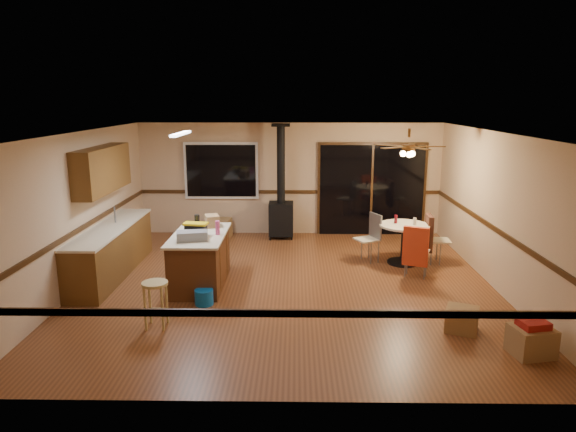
{
  "coord_description": "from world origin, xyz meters",
  "views": [
    {
      "loc": [
        0.13,
        -8.36,
        3.14
      ],
      "look_at": [
        0.0,
        0.3,
        1.15
      ],
      "focal_mm": 32.0,
      "sensor_mm": 36.0,
      "label": 1
    }
  ],
  "objects_px": {
    "kitchen_island": "(200,259)",
    "bar_stool": "(156,305)",
    "chair_right": "(430,233)",
    "box_under_window": "(219,228)",
    "toolbox_grey": "(192,236)",
    "box_corner_a": "(531,341)",
    "chair_left": "(372,232)",
    "blue_bucket": "(204,297)",
    "dining_table": "(404,237)",
    "chair_near": "(416,246)",
    "wood_stove": "(281,207)",
    "toolbox_black": "(196,230)",
    "box_corner_b": "(462,319)"
  },
  "relations": [
    {
      "from": "kitchen_island",
      "to": "wood_stove",
      "type": "relative_size",
      "value": 0.67
    },
    {
      "from": "chair_near",
      "to": "box_corner_b",
      "type": "height_order",
      "value": "chair_near"
    },
    {
      "from": "chair_near",
      "to": "box_corner_a",
      "type": "bearing_deg",
      "value": -73.39
    },
    {
      "from": "kitchen_island",
      "to": "chair_left",
      "type": "xyz_separation_m",
      "value": [
        3.12,
        1.37,
        0.14
      ]
    },
    {
      "from": "toolbox_grey",
      "to": "box_corner_a",
      "type": "relative_size",
      "value": 1.0
    },
    {
      "from": "wood_stove",
      "to": "dining_table",
      "type": "height_order",
      "value": "wood_stove"
    },
    {
      "from": "bar_stool",
      "to": "chair_right",
      "type": "xyz_separation_m",
      "value": [
        4.56,
        2.98,
        0.27
      ]
    },
    {
      "from": "dining_table",
      "to": "chair_near",
      "type": "bearing_deg",
      "value": -88.02
    },
    {
      "from": "dining_table",
      "to": "chair_left",
      "type": "relative_size",
      "value": 1.79
    },
    {
      "from": "bar_stool",
      "to": "chair_near",
      "type": "distance_m",
      "value": 4.56
    },
    {
      "from": "toolbox_grey",
      "to": "box_corner_b",
      "type": "bearing_deg",
      "value": -19.11
    },
    {
      "from": "blue_bucket",
      "to": "box_corner_a",
      "type": "relative_size",
      "value": 0.6
    },
    {
      "from": "chair_near",
      "to": "blue_bucket",
      "type": "bearing_deg",
      "value": -160.7
    },
    {
      "from": "wood_stove",
      "to": "toolbox_black",
      "type": "relative_size",
      "value": 7.32
    },
    {
      "from": "bar_stool",
      "to": "chair_near",
      "type": "bearing_deg",
      "value": 26.69
    },
    {
      "from": "bar_stool",
      "to": "box_corner_a",
      "type": "bearing_deg",
      "value": -8.55
    },
    {
      "from": "dining_table",
      "to": "chair_right",
      "type": "distance_m",
      "value": 0.53
    },
    {
      "from": "kitchen_island",
      "to": "chair_right",
      "type": "xyz_separation_m",
      "value": [
        4.24,
        1.29,
        0.14
      ]
    },
    {
      "from": "toolbox_grey",
      "to": "chair_left",
      "type": "xyz_separation_m",
      "value": [
        3.16,
        1.76,
        -0.39
      ]
    },
    {
      "from": "kitchen_island",
      "to": "dining_table",
      "type": "bearing_deg",
      "value": 18.2
    },
    {
      "from": "dining_table",
      "to": "box_corner_b",
      "type": "relative_size",
      "value": 2.29
    },
    {
      "from": "wood_stove",
      "to": "chair_right",
      "type": "xyz_separation_m",
      "value": [
        2.94,
        -1.76,
        -0.13
      ]
    },
    {
      "from": "kitchen_island",
      "to": "bar_stool",
      "type": "height_order",
      "value": "kitchen_island"
    },
    {
      "from": "wood_stove",
      "to": "blue_bucket",
      "type": "xyz_separation_m",
      "value": [
        -1.09,
        -3.94,
        -0.61
      ]
    },
    {
      "from": "bar_stool",
      "to": "box_corner_b",
      "type": "relative_size",
      "value": 1.58
    },
    {
      "from": "toolbox_black",
      "to": "chair_left",
      "type": "height_order",
      "value": "toolbox_black"
    },
    {
      "from": "blue_bucket",
      "to": "chair_right",
      "type": "distance_m",
      "value": 4.61
    },
    {
      "from": "bar_stool",
      "to": "dining_table",
      "type": "bearing_deg",
      "value": 35.81
    },
    {
      "from": "kitchen_island",
      "to": "toolbox_black",
      "type": "distance_m",
      "value": 0.55
    },
    {
      "from": "box_under_window",
      "to": "blue_bucket",
      "type": "bearing_deg",
      "value": -84.87
    },
    {
      "from": "kitchen_island",
      "to": "dining_table",
      "type": "relative_size",
      "value": 1.75
    },
    {
      "from": "toolbox_grey",
      "to": "box_corner_b",
      "type": "relative_size",
      "value": 1.16
    },
    {
      "from": "box_corner_a",
      "to": "box_corner_b",
      "type": "relative_size",
      "value": 1.16
    },
    {
      "from": "blue_bucket",
      "to": "box_under_window",
      "type": "distance_m",
      "value": 4.0
    },
    {
      "from": "chair_right",
      "to": "box_corner_a",
      "type": "bearing_deg",
      "value": -84.74
    },
    {
      "from": "wood_stove",
      "to": "bar_stool",
      "type": "relative_size",
      "value": 3.81
    },
    {
      "from": "wood_stove",
      "to": "bar_stool",
      "type": "bearing_deg",
      "value": -108.81
    },
    {
      "from": "toolbox_black",
      "to": "box_corner_a",
      "type": "xyz_separation_m",
      "value": [
        4.61,
        -2.32,
        -0.81
      ]
    },
    {
      "from": "dining_table",
      "to": "chair_left",
      "type": "xyz_separation_m",
      "value": [
        -0.6,
        0.14,
        0.06
      ]
    },
    {
      "from": "box_corner_a",
      "to": "bar_stool",
      "type": "bearing_deg",
      "value": 171.45
    },
    {
      "from": "chair_left",
      "to": "box_under_window",
      "type": "height_order",
      "value": "chair_left"
    },
    {
      "from": "toolbox_grey",
      "to": "chair_right",
      "type": "distance_m",
      "value": 4.61
    },
    {
      "from": "wood_stove",
      "to": "box_corner_b",
      "type": "bearing_deg",
      "value": -61.37
    },
    {
      "from": "dining_table",
      "to": "chair_left",
      "type": "distance_m",
      "value": 0.62
    },
    {
      "from": "chair_near",
      "to": "box_under_window",
      "type": "bearing_deg",
      "value": 144.88
    },
    {
      "from": "toolbox_black",
      "to": "box_corner_a",
      "type": "height_order",
      "value": "toolbox_black"
    },
    {
      "from": "blue_bucket",
      "to": "dining_table",
      "type": "distance_m",
      "value": 4.12
    },
    {
      "from": "chair_left",
      "to": "toolbox_grey",
      "type": "bearing_deg",
      "value": -150.9
    },
    {
      "from": "chair_right",
      "to": "box_under_window",
      "type": "height_order",
      "value": "chair_right"
    },
    {
      "from": "chair_left",
      "to": "kitchen_island",
      "type": "bearing_deg",
      "value": -156.3
    }
  ]
}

